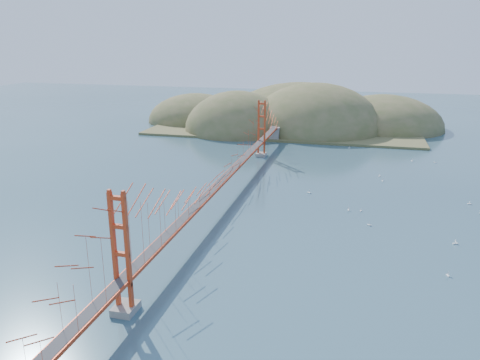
% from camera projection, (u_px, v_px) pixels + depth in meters
% --- Properties ---
extents(ground, '(320.00, 320.00, 0.00)m').
position_uv_depth(ground, '(220.00, 203.00, 70.40)').
color(ground, '#2E4E5D').
rests_on(ground, ground).
extents(bridge, '(2.20, 94.40, 12.00)m').
position_uv_depth(bridge, '(220.00, 158.00, 68.51)').
color(bridge, gray).
rests_on(bridge, ground).
extents(far_headlands, '(84.00, 58.00, 25.00)m').
position_uv_depth(far_headlands, '(297.00, 125.00, 133.33)').
color(far_headlands, olive).
rests_on(far_headlands, ground).
extents(sailboat_16, '(0.63, 0.62, 0.70)m').
position_uv_depth(sailboat_16, '(309.00, 192.00, 74.93)').
color(sailboat_16, white).
rests_on(sailboat_16, ground).
extents(sailboat_14, '(0.49, 0.50, 0.56)m').
position_uv_depth(sailboat_14, '(361.00, 211.00, 67.07)').
color(sailboat_14, white).
rests_on(sailboat_14, ground).
extents(sailboat_12, '(0.53, 0.48, 0.59)m').
position_uv_depth(sailboat_12, '(349.00, 148.00, 105.06)').
color(sailboat_12, white).
rests_on(sailboat_12, ground).
extents(sailboat_1, '(0.52, 0.54, 0.60)m').
position_uv_depth(sailboat_1, '(383.00, 180.00, 81.08)').
color(sailboat_1, white).
rests_on(sailboat_1, ground).
extents(sailboat_8, '(0.55, 0.46, 0.64)m').
position_uv_depth(sailboat_8, '(470.00, 203.00, 69.96)').
color(sailboat_8, white).
rests_on(sailboat_8, ground).
extents(sailboat_3, '(0.55, 0.55, 0.61)m').
position_uv_depth(sailboat_3, '(380.00, 176.00, 83.75)').
color(sailboat_3, white).
rests_on(sailboat_3, ground).
extents(sailboat_13, '(0.65, 0.64, 0.73)m').
position_uv_depth(sailboat_13, '(455.00, 243.00, 56.50)').
color(sailboat_13, white).
rests_on(sailboat_13, ground).
extents(sailboat_6, '(0.55, 0.56, 0.63)m').
position_uv_depth(sailboat_6, '(448.00, 275.00, 48.93)').
color(sailboat_6, white).
rests_on(sailboat_6, ground).
extents(sailboat_2, '(0.57, 0.57, 0.64)m').
position_uv_depth(sailboat_2, '(369.00, 224.00, 62.09)').
color(sailboat_2, white).
rests_on(sailboat_2, ground).
extents(sailboat_7, '(0.58, 0.54, 0.65)m').
position_uv_depth(sailboat_7, '(435.00, 162.00, 92.94)').
color(sailboat_7, white).
rests_on(sailboat_7, ground).
extents(sailboat_0, '(0.50, 0.58, 0.67)m').
position_uv_depth(sailboat_0, '(349.00, 209.00, 67.43)').
color(sailboat_0, white).
rests_on(sailboat_0, ground).
extents(sailboat_15, '(0.62, 0.62, 0.68)m').
position_uv_depth(sailboat_15, '(412.00, 161.00, 94.07)').
color(sailboat_15, white).
rests_on(sailboat_15, ground).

